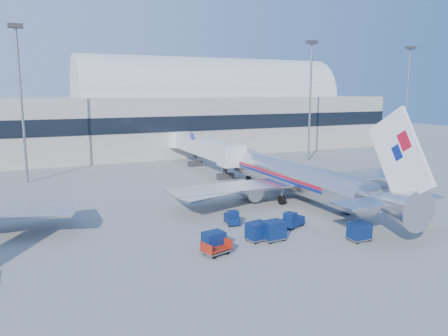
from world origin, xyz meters
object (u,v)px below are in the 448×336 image
airliner_main (296,177)px  cart_train_a (273,230)px  cart_solo_near (359,231)px  cart_solo_far (404,206)px  mast_far_east (408,84)px  barrier_near (360,195)px  tug_right (353,207)px  jetbridge_near (199,146)px  mast_west (20,81)px  mast_east (311,83)px  barrier_mid (380,192)px  cart_open_red (216,250)px  tug_lead (292,220)px  ramp_worker (428,218)px  barrier_far (399,190)px  tug_left (232,218)px  cart_train_b (257,231)px  cart_train_c (214,241)px

airliner_main → cart_train_a: airliner_main is taller
cart_solo_near → cart_solo_far: size_ratio=1.04×
mast_far_east → barrier_near: size_ratio=7.53×
airliner_main → tug_right: (2.51, -7.58, -2.16)m
jetbridge_near → mast_west: size_ratio=1.22×
mast_west → mast_east: bearing=0.0°
barrier_mid → cart_open_red: (-27.47, -10.09, -0.02)m
mast_east → tug_lead: (-26.36, -34.49, -14.06)m
barrier_mid → cart_train_a: size_ratio=1.38×
cart_train_a → cart_solo_near: cart_train_a is taller
ramp_worker → tug_lead: bearing=43.6°
mast_west → tug_lead: mast_west is taller
barrier_mid → cart_open_red: size_ratio=1.15×
mast_far_east → cart_train_a: (-55.08, -37.03, -13.83)m
mast_far_east → barrier_far: (-30.40, -28.00, -14.34)m
airliner_main → cart_solo_near: airliner_main is taller
airliner_main → cart_solo_near: (-3.05, -14.82, -2.02)m
cart_train_a → cart_solo_far: bearing=-0.5°
tug_left → mast_far_east: bearing=-51.0°
mast_far_east → barrier_near: bearing=-142.9°
mast_east → cart_open_red: mast_east is taller
barrier_near → tug_right: (-5.49, -5.07, 0.32)m
barrier_near → barrier_mid: same height
airliner_main → mast_west: mast_west is taller
cart_train_b → cart_solo_near: cart_train_b is taller
cart_train_a → tug_lead: bearing=29.2°
cart_train_a → ramp_worker: ramp_worker is taller
airliner_main → tug_right: 8.27m
barrier_mid → cart_train_a: bearing=-157.1°
tug_lead → tug_right: (8.88, 1.42, 0.04)m
barrier_mid → cart_train_a: 23.21m
cart_train_c → cart_solo_far: bearing=-6.3°
tug_left → ramp_worker: 19.45m
mast_east → tug_lead: 45.64m
cart_train_c → tug_right: bearing=2.3°
cart_solo_near → cart_open_red: 13.31m
cart_train_b → cart_open_red: bearing=-173.9°
barrier_near → cart_solo_near: (-11.05, -12.32, 0.45)m
cart_train_b → cart_solo_far: size_ratio=1.17×
jetbridge_near → tug_lead: (-3.96, -35.30, -3.20)m
mast_west → cart_solo_far: bearing=-43.6°
tug_left → cart_solo_far: size_ratio=1.32×
mast_west → tug_left: bearing=-59.1°
mast_east → tug_left: (-31.38, -31.11, -14.11)m
tug_lead → cart_train_a: size_ratio=1.25×
tug_left → cart_train_a: bearing=-157.5°
barrier_far → tug_left: bearing=-173.2°
tug_right → cart_solo_far: (4.90, -2.55, 0.10)m
barrier_far → cart_train_c: size_ratio=1.46×
cart_train_a → cart_solo_far: 17.54m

